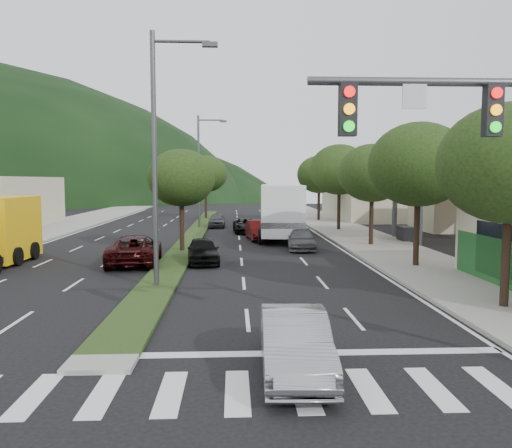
{
  "coord_description": "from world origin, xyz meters",
  "views": [
    {
      "loc": [
        3.09,
        -11.79,
        4.28
      ],
      "look_at": [
        4.26,
        14.15,
        2.01
      ],
      "focal_mm": 35.0,
      "sensor_mm": 36.0,
      "label": 1
    }
  ],
  "objects_px": {
    "tree_r_a": "(510,164)",
    "streetlight_near": "(160,147)",
    "tree_r_d": "(339,170)",
    "streetlight_mid": "(201,166)",
    "car_queue_e": "(217,220)",
    "car_queue_f": "(276,212)",
    "sedan_silver": "(295,343)",
    "tree_r_b": "(418,165)",
    "car_queue_b": "(301,240)",
    "suv_maroon": "(135,250)",
    "car_queue_a": "(203,250)",
    "tree_r_e": "(319,175)",
    "car_queue_c": "(259,230)",
    "tree_r_c": "(372,173)",
    "car_queue_d": "(246,226)",
    "tree_med_far": "(206,174)",
    "tree_med_near": "(181,178)",
    "motorhome": "(281,210)"
  },
  "relations": [
    {
      "from": "tree_r_a",
      "to": "car_queue_d",
      "type": "bearing_deg",
      "value": 107.62
    },
    {
      "from": "tree_r_a",
      "to": "car_queue_d",
      "type": "xyz_separation_m",
      "value": [
        -7.9,
        24.89,
        -4.23
      ]
    },
    {
      "from": "tree_r_d",
      "to": "car_queue_d",
      "type": "bearing_deg",
      "value": -172.02
    },
    {
      "from": "motorhome",
      "to": "car_queue_b",
      "type": "bearing_deg",
      "value": -79.86
    },
    {
      "from": "streetlight_mid",
      "to": "car_queue_e",
      "type": "height_order",
      "value": "streetlight_mid"
    },
    {
      "from": "tree_med_far",
      "to": "car_queue_b",
      "type": "distance_m",
      "value": 26.52
    },
    {
      "from": "tree_r_e",
      "to": "car_queue_f",
      "type": "bearing_deg",
      "value": 124.79
    },
    {
      "from": "suv_maroon",
      "to": "car_queue_a",
      "type": "relative_size",
      "value": 1.38
    },
    {
      "from": "tree_med_far",
      "to": "streetlight_mid",
      "type": "height_order",
      "value": "streetlight_mid"
    },
    {
      "from": "tree_r_d",
      "to": "sedan_silver",
      "type": "height_order",
      "value": "tree_r_d"
    },
    {
      "from": "streetlight_mid",
      "to": "suv_maroon",
      "type": "height_order",
      "value": "streetlight_mid"
    },
    {
      "from": "tree_med_near",
      "to": "streetlight_mid",
      "type": "xyz_separation_m",
      "value": [
        0.21,
        15.0,
        1.16
      ]
    },
    {
      "from": "car_queue_f",
      "to": "car_queue_b",
      "type": "bearing_deg",
      "value": -85.76
    },
    {
      "from": "tree_r_a",
      "to": "streetlight_mid",
      "type": "height_order",
      "value": "streetlight_mid"
    },
    {
      "from": "car_queue_f",
      "to": "tree_med_near",
      "type": "bearing_deg",
      "value": -100.35
    },
    {
      "from": "tree_r_b",
      "to": "car_queue_c",
      "type": "bearing_deg",
      "value": 120.81
    },
    {
      "from": "sedan_silver",
      "to": "streetlight_near",
      "type": "bearing_deg",
      "value": 116.97
    },
    {
      "from": "tree_r_d",
      "to": "car_queue_b",
      "type": "relative_size",
      "value": 1.73
    },
    {
      "from": "car_queue_a",
      "to": "car_queue_c",
      "type": "distance_m",
      "value": 10.56
    },
    {
      "from": "tree_r_b",
      "to": "streetlight_mid",
      "type": "relative_size",
      "value": 0.69
    },
    {
      "from": "tree_r_b",
      "to": "car_queue_c",
      "type": "relative_size",
      "value": 1.63
    },
    {
      "from": "tree_med_near",
      "to": "car_queue_e",
      "type": "relative_size",
      "value": 1.63
    },
    {
      "from": "tree_r_b",
      "to": "suv_maroon",
      "type": "xyz_separation_m",
      "value": [
        -13.97,
        1.77,
        -4.28
      ]
    },
    {
      "from": "tree_r_d",
      "to": "streetlight_near",
      "type": "bearing_deg",
      "value": -118.2
    },
    {
      "from": "tree_r_a",
      "to": "streetlight_near",
      "type": "height_order",
      "value": "streetlight_near"
    },
    {
      "from": "car_queue_b",
      "to": "tree_r_d",
      "type": "bearing_deg",
      "value": 72.22
    },
    {
      "from": "car_queue_d",
      "to": "tree_med_near",
      "type": "bearing_deg",
      "value": -113.89
    },
    {
      "from": "tree_r_c",
      "to": "tree_med_far",
      "type": "distance_m",
      "value": 26.83
    },
    {
      "from": "sedan_silver",
      "to": "car_queue_a",
      "type": "distance_m",
      "value": 15.21
    },
    {
      "from": "car_queue_c",
      "to": "car_queue_e",
      "type": "distance_m",
      "value": 10.55
    },
    {
      "from": "tree_r_c",
      "to": "tree_r_d",
      "type": "relative_size",
      "value": 0.9
    },
    {
      "from": "tree_r_a",
      "to": "tree_r_d",
      "type": "height_order",
      "value": "tree_r_d"
    },
    {
      "from": "streetlight_mid",
      "to": "car_queue_d",
      "type": "height_order",
      "value": "streetlight_mid"
    },
    {
      "from": "tree_med_near",
      "to": "car_queue_a",
      "type": "relative_size",
      "value": 1.53
    },
    {
      "from": "tree_r_b",
      "to": "suv_maroon",
      "type": "bearing_deg",
      "value": 172.77
    },
    {
      "from": "tree_r_d",
      "to": "streetlight_mid",
      "type": "height_order",
      "value": "streetlight_mid"
    },
    {
      "from": "tree_r_d",
      "to": "car_queue_f",
      "type": "bearing_deg",
      "value": 104.29
    },
    {
      "from": "tree_med_far",
      "to": "car_queue_f",
      "type": "height_order",
      "value": "tree_med_far"
    },
    {
      "from": "tree_med_near",
      "to": "streetlight_near",
      "type": "relative_size",
      "value": 0.6
    },
    {
      "from": "sedan_silver",
      "to": "tree_r_b",
      "type": "bearing_deg",
      "value": 61.72
    },
    {
      "from": "tree_r_a",
      "to": "streetlight_near",
      "type": "relative_size",
      "value": 0.66
    },
    {
      "from": "tree_r_c",
      "to": "car_queue_e",
      "type": "relative_size",
      "value": 1.75
    },
    {
      "from": "tree_med_far",
      "to": "suv_maroon",
      "type": "relative_size",
      "value": 1.28
    },
    {
      "from": "tree_r_d",
      "to": "car_queue_d",
      "type": "height_order",
      "value": "tree_r_d"
    },
    {
      "from": "tree_r_e",
      "to": "tree_r_d",
      "type": "bearing_deg",
      "value": -90.0
    },
    {
      "from": "car_queue_f",
      "to": "motorhome",
      "type": "xyz_separation_m",
      "value": [
        -1.35,
        -20.73,
        1.45
      ]
    },
    {
      "from": "tree_r_e",
      "to": "car_queue_c",
      "type": "height_order",
      "value": "tree_r_e"
    },
    {
      "from": "tree_r_b",
      "to": "tree_med_far",
      "type": "xyz_separation_m",
      "value": [
        -12.0,
        32.0,
        -0.03
      ]
    },
    {
      "from": "streetlight_mid",
      "to": "tree_r_d",
      "type": "bearing_deg",
      "value": -14.27
    },
    {
      "from": "car_queue_a",
      "to": "car_queue_b",
      "type": "height_order",
      "value": "car_queue_a"
    }
  ]
}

